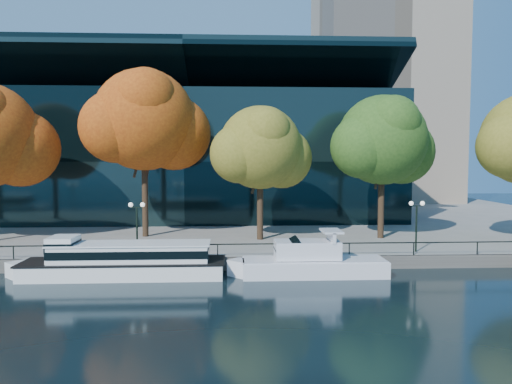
{
  "coord_description": "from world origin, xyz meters",
  "views": [
    {
      "loc": [
        0.98,
        -33.88,
        8.48
      ],
      "look_at": [
        3.13,
        8.0,
        5.55
      ],
      "focal_mm": 35.0,
      "sensor_mm": 36.0,
      "label": 1
    }
  ],
  "objects": [
    {
      "name": "tree_3",
      "position": [
        3.81,
        11.03,
        9.18
      ],
      "size": [
        9.38,
        7.7,
        12.1
      ],
      "color": "black",
      "rests_on": "promenade"
    },
    {
      "name": "cruiser_near",
      "position": [
        6.49,
        1.1,
        1.02
      ],
      "size": [
        11.35,
        2.92,
        3.29
      ],
      "color": "white",
      "rests_on": "ground"
    },
    {
      "name": "tree_4",
      "position": [
        15.07,
        11.32,
        9.87
      ],
      "size": [
        10.27,
        8.42,
        13.16
      ],
      "color": "black",
      "rests_on": "promenade"
    },
    {
      "name": "tree_2",
      "position": [
        -6.88,
        13.33,
        11.76
      ],
      "size": [
        11.84,
        9.71,
        15.7
      ],
      "color": "black",
      "rests_on": "promenade"
    },
    {
      "name": "office_tower",
      "position": [
        28.0,
        55.0,
        33.02
      ],
      "size": [
        22.5,
        22.5,
        65.9
      ],
      "color": "gray",
      "rests_on": "ground"
    },
    {
      "name": "lamp_1",
      "position": [
        -6.21,
        4.5,
        3.98
      ],
      "size": [
        1.26,
        0.36,
        4.03
      ],
      "color": "black",
      "rests_on": "promenade"
    },
    {
      "name": "promenade",
      "position": [
        0.0,
        36.38,
        0.5
      ],
      "size": [
        90.0,
        67.08,
        1.0
      ],
      "color": "slate",
      "rests_on": "ground"
    },
    {
      "name": "ground",
      "position": [
        0.0,
        0.0,
        0.0
      ],
      "size": [
        160.0,
        160.0,
        0.0
      ],
      "primitive_type": "plane",
      "color": "black",
      "rests_on": "ground"
    },
    {
      "name": "railing",
      "position": [
        0.0,
        3.25,
        1.94
      ],
      "size": [
        88.2,
        0.08,
        0.99
      ],
      "color": "black",
      "rests_on": "promenade"
    },
    {
      "name": "convention_building",
      "position": [
        -4.0,
        31.79,
        8.51
      ],
      "size": [
        50.0,
        24.57,
        21.43
      ],
      "color": "black",
      "rests_on": "ground"
    },
    {
      "name": "lamp_2",
      "position": [
        15.65,
        4.5,
        3.98
      ],
      "size": [
        1.26,
        0.36,
        4.03
      ],
      "color": "black",
      "rests_on": "promenade"
    },
    {
      "name": "tour_boat",
      "position": [
        -6.93,
        1.36,
        1.25
      ],
      "size": [
        15.5,
        3.46,
        2.94
      ],
      "color": "white",
      "rests_on": "ground"
    }
  ]
}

